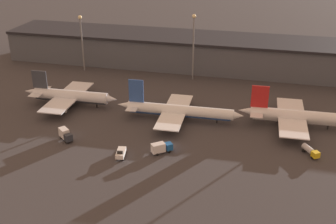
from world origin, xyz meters
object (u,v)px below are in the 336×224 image
airplane_0 (70,96)px  service_vehicle_2 (161,148)px  service_vehicle_3 (310,151)px  airplane_1 (178,111)px  service_vehicle_0 (65,134)px  service_vehicle_1 (121,153)px  airplane_2 (295,116)px

airplane_0 → service_vehicle_2: (43.63, -27.15, -1.90)m
service_vehicle_3 → airplane_1: bearing=-141.4°
airplane_1 → service_vehicle_2: size_ratio=6.95×
service_vehicle_0 → service_vehicle_1: 22.27m
airplane_0 → service_vehicle_2: bearing=-33.7°
airplane_1 → service_vehicle_1: size_ratio=7.39×
airplane_0 → service_vehicle_0: airplane_0 is taller
service_vehicle_0 → service_vehicle_2: bearing=38.3°
airplane_1 → service_vehicle_2: airplane_1 is taller
airplane_0 → service_vehicle_1: (32.23, -32.34, -2.52)m
service_vehicle_0 → service_vehicle_1: (21.43, -6.03, -0.71)m
airplane_2 → service_vehicle_2: airplane_2 is taller
airplane_1 → service_vehicle_3: airplane_1 is taller
airplane_0 → airplane_2: airplane_2 is taller
service_vehicle_0 → airplane_1: bearing=75.6°
service_vehicle_2 → service_vehicle_1: bearing=165.5°
airplane_1 → airplane_2: size_ratio=1.17×
airplane_0 → service_vehicle_3: 90.47m
service_vehicle_1 → service_vehicle_3: 58.44m
airplane_1 → airplane_0: bearing=174.8°
airplane_1 → service_vehicle_0: size_ratio=7.35×
airplane_0 → service_vehicle_1: bearing=-46.9°
airplane_0 → service_vehicle_3: (88.74, -17.45, -2.31)m
service_vehicle_0 → service_vehicle_3: bearing=46.3°
airplane_1 → airplane_2: airplane_1 is taller
airplane_0 → airplane_2: 84.41m
service_vehicle_1 → airplane_0: bearing=-145.2°
service_vehicle_1 → service_vehicle_2: (11.40, 5.19, 0.62)m
service_vehicle_2 → airplane_0: bearing=109.1°
service_vehicle_2 → service_vehicle_0: bearing=139.6°
airplane_0 → airplane_1: bearing=-5.2°
service_vehicle_1 → service_vehicle_2: service_vehicle_2 is taller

